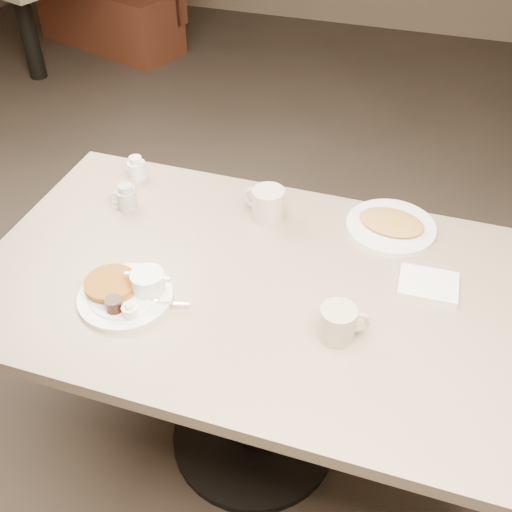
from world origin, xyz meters
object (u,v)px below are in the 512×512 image
(creamer_right, at_px, (136,169))
(hash_plate, at_px, (391,225))
(coffee_mug_near, at_px, (339,323))
(main_plate, at_px, (128,291))
(diner_table, at_px, (254,324))
(creamer_left, at_px, (126,197))
(coffee_mug_far, at_px, (267,204))

(creamer_right, bearing_deg, hash_plate, -0.89)
(coffee_mug_near, relative_size, hash_plate, 0.45)
(main_plate, relative_size, hash_plate, 1.04)
(main_plate, xyz_separation_m, hash_plate, (0.61, 0.50, -0.01))
(main_plate, bearing_deg, diner_table, 28.94)
(coffee_mug_near, height_order, hash_plate, coffee_mug_near)
(creamer_left, bearing_deg, diner_table, -22.34)
(coffee_mug_near, bearing_deg, main_plate, -176.23)
(coffee_mug_near, bearing_deg, diner_table, 153.99)
(main_plate, distance_m, creamer_left, 0.40)
(main_plate, height_order, coffee_mug_near, coffee_mug_near)
(main_plate, distance_m, creamer_right, 0.56)
(coffee_mug_near, height_order, coffee_mug_far, coffee_mug_far)
(coffee_mug_far, distance_m, creamer_left, 0.43)
(main_plate, relative_size, creamer_left, 3.59)
(coffee_mug_near, distance_m, hash_plate, 0.47)
(coffee_mug_near, xyz_separation_m, creamer_left, (-0.73, 0.32, -0.01))
(diner_table, height_order, main_plate, main_plate)
(coffee_mug_near, distance_m, coffee_mug_far, 0.50)
(creamer_left, bearing_deg, hash_plate, 10.19)
(creamer_left, bearing_deg, creamer_right, 105.27)
(diner_table, height_order, creamer_left, creamer_left)
(main_plate, height_order, creamer_right, creamer_right)
(coffee_mug_far, xyz_separation_m, creamer_right, (-0.47, 0.07, -0.01))
(creamer_left, bearing_deg, coffee_mug_far, 10.89)
(coffee_mug_near, xyz_separation_m, creamer_right, (-0.77, 0.47, -0.01))
(main_plate, bearing_deg, coffee_mug_near, 3.77)
(coffee_mug_far, bearing_deg, creamer_right, 171.14)
(coffee_mug_near, relative_size, creamer_left, 1.56)
(hash_plate, bearing_deg, creamer_left, -169.81)
(coffee_mug_far, xyz_separation_m, creamer_left, (-0.43, -0.08, -0.01))
(diner_table, bearing_deg, hash_plate, 46.86)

